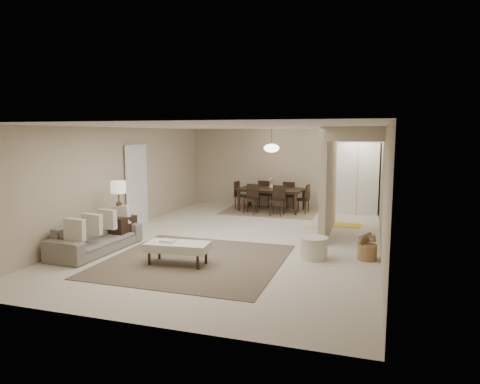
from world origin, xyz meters
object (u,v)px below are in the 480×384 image
(ottoman_bench, at_px, (178,247))
(round_pouf, at_px, (314,248))
(wicker_basket, at_px, (367,252))
(dining_table, at_px, (271,200))
(pantry_cabinet, at_px, (358,178))
(side_table, at_px, (120,229))
(sofa, at_px, (96,237))

(ottoman_bench, bearing_deg, round_pouf, 21.03)
(wicker_basket, bearing_deg, dining_table, 123.26)
(wicker_basket, bearing_deg, ottoman_bench, -157.68)
(round_pouf, bearing_deg, pantry_cabinet, 83.74)
(wicker_basket, bearing_deg, pantry_cabinet, 94.64)
(side_table, bearing_deg, wicker_basket, 3.12)
(pantry_cabinet, distance_m, side_table, 7.09)
(wicker_basket, bearing_deg, sofa, -168.69)
(side_table, relative_size, round_pouf, 1.11)
(pantry_cabinet, height_order, round_pouf, pantry_cabinet)
(ottoman_bench, bearing_deg, sofa, 166.26)
(pantry_cabinet, height_order, wicker_basket, pantry_cabinet)
(sofa, relative_size, side_table, 3.55)
(sofa, bearing_deg, dining_table, -20.37)
(sofa, distance_m, side_table, 0.76)
(ottoman_bench, distance_m, round_pouf, 2.56)
(ottoman_bench, distance_m, wicker_basket, 3.53)
(round_pouf, distance_m, dining_table, 5.06)
(pantry_cabinet, height_order, side_table, pantry_cabinet)
(ottoman_bench, distance_m, side_table, 2.16)
(sofa, relative_size, dining_table, 1.05)
(ottoman_bench, relative_size, dining_table, 0.59)
(pantry_cabinet, bearing_deg, round_pouf, -96.26)
(round_pouf, xyz_separation_m, wicker_basket, (0.96, 0.22, -0.06))
(pantry_cabinet, distance_m, round_pouf, 5.25)
(side_table, bearing_deg, sofa, -93.77)
(pantry_cabinet, xyz_separation_m, round_pouf, (-0.56, -5.15, -0.84))
(pantry_cabinet, relative_size, sofa, 1.01)
(side_table, bearing_deg, dining_table, 64.66)
(ottoman_bench, xyz_separation_m, dining_table, (0.35, 5.78, 0.02))
(dining_table, bearing_deg, side_table, -109.33)
(pantry_cabinet, xyz_separation_m, wicker_basket, (0.40, -4.93, -0.90))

